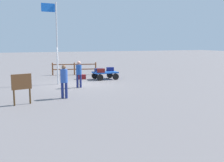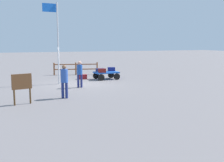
{
  "view_description": "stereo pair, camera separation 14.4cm",
  "coord_description": "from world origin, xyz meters",
  "px_view_note": "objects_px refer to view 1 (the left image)",
  "views": [
    {
      "loc": [
        4.53,
        17.94,
        2.89
      ],
      "look_at": [
        -0.21,
        6.0,
        1.04
      ],
      "focal_mm": 43.83,
      "sensor_mm": 36.0,
      "label": 1
    },
    {
      "loc": [
        4.4,
        17.99,
        2.89
      ],
      "look_at": [
        -0.21,
        6.0,
        1.04
      ],
      "focal_mm": 43.83,
      "sensor_mm": 36.0,
      "label": 2
    }
  ],
  "objects_px": {
    "luggage_cart": "(105,74)",
    "signboard": "(22,85)",
    "suitcase_olive": "(99,70)",
    "suitcase_grey": "(82,77)",
    "worker_lead": "(79,72)",
    "flagpole": "(55,36)",
    "suitcase_maroon": "(101,71)",
    "worker_trailing": "(64,79)",
    "suitcase_navy": "(110,69)"
  },
  "relations": [
    {
      "from": "worker_lead",
      "to": "signboard",
      "type": "height_order",
      "value": "worker_lead"
    },
    {
      "from": "signboard",
      "to": "suitcase_olive",
      "type": "bearing_deg",
      "value": -131.29
    },
    {
      "from": "suitcase_olive",
      "to": "worker_lead",
      "type": "relative_size",
      "value": 0.38
    },
    {
      "from": "luggage_cart",
      "to": "worker_trailing",
      "type": "distance_m",
      "value": 7.43
    },
    {
      "from": "suitcase_maroon",
      "to": "suitcase_olive",
      "type": "bearing_deg",
      "value": -97.06
    },
    {
      "from": "flagpole",
      "to": "signboard",
      "type": "relative_size",
      "value": 3.83
    },
    {
      "from": "suitcase_maroon",
      "to": "worker_trailing",
      "type": "height_order",
      "value": "worker_trailing"
    },
    {
      "from": "suitcase_olive",
      "to": "worker_trailing",
      "type": "xyz_separation_m",
      "value": [
        4.04,
        6.28,
        0.3
      ]
    },
    {
      "from": "suitcase_maroon",
      "to": "worker_lead",
      "type": "relative_size",
      "value": 0.37
    },
    {
      "from": "suitcase_maroon",
      "to": "suitcase_grey",
      "type": "height_order",
      "value": "suitcase_maroon"
    },
    {
      "from": "flagpole",
      "to": "worker_lead",
      "type": "bearing_deg",
      "value": 119.45
    },
    {
      "from": "suitcase_olive",
      "to": "signboard",
      "type": "height_order",
      "value": "signboard"
    },
    {
      "from": "worker_trailing",
      "to": "signboard",
      "type": "relative_size",
      "value": 1.2
    },
    {
      "from": "luggage_cart",
      "to": "suitcase_olive",
      "type": "height_order",
      "value": "suitcase_olive"
    },
    {
      "from": "luggage_cart",
      "to": "signboard",
      "type": "distance_m",
      "value": 9.34
    },
    {
      "from": "luggage_cart",
      "to": "suitcase_navy",
      "type": "height_order",
      "value": "suitcase_navy"
    },
    {
      "from": "suitcase_olive",
      "to": "flagpole",
      "type": "bearing_deg",
      "value": 21.39
    },
    {
      "from": "suitcase_maroon",
      "to": "suitcase_navy",
      "type": "distance_m",
      "value": 1.3
    },
    {
      "from": "suitcase_grey",
      "to": "signboard",
      "type": "relative_size",
      "value": 0.46
    },
    {
      "from": "suitcase_olive",
      "to": "worker_lead",
      "type": "height_order",
      "value": "worker_lead"
    },
    {
      "from": "luggage_cart",
      "to": "flagpole",
      "type": "xyz_separation_m",
      "value": [
        3.93,
        1.07,
        2.82
      ]
    },
    {
      "from": "suitcase_grey",
      "to": "signboard",
      "type": "distance_m",
      "value": 8.92
    },
    {
      "from": "luggage_cart",
      "to": "signboard",
      "type": "bearing_deg",
      "value": 45.69
    },
    {
      "from": "suitcase_grey",
      "to": "worker_lead",
      "type": "relative_size",
      "value": 0.39
    },
    {
      "from": "suitcase_olive",
      "to": "worker_trailing",
      "type": "relative_size",
      "value": 0.37
    },
    {
      "from": "suitcase_olive",
      "to": "flagpole",
      "type": "relative_size",
      "value": 0.12
    },
    {
      "from": "suitcase_maroon",
      "to": "flagpole",
      "type": "xyz_separation_m",
      "value": [
        3.47,
        0.68,
        2.51
      ]
    },
    {
      "from": "worker_lead",
      "to": "flagpole",
      "type": "relative_size",
      "value": 0.31
    },
    {
      "from": "luggage_cart",
      "to": "signboard",
      "type": "xyz_separation_m",
      "value": [
        6.51,
        6.67,
        0.5
      ]
    },
    {
      "from": "suitcase_navy",
      "to": "suitcase_grey",
      "type": "height_order",
      "value": "suitcase_navy"
    },
    {
      "from": "suitcase_olive",
      "to": "suitcase_grey",
      "type": "relative_size",
      "value": 0.97
    },
    {
      "from": "suitcase_maroon",
      "to": "suitcase_navy",
      "type": "height_order",
      "value": "suitcase_maroon"
    },
    {
      "from": "suitcase_grey",
      "to": "worker_trailing",
      "type": "height_order",
      "value": "worker_trailing"
    },
    {
      "from": "suitcase_olive",
      "to": "suitcase_maroon",
      "type": "relative_size",
      "value": 1.01
    },
    {
      "from": "suitcase_olive",
      "to": "worker_trailing",
      "type": "height_order",
      "value": "worker_trailing"
    },
    {
      "from": "luggage_cart",
      "to": "suitcase_maroon",
      "type": "bearing_deg",
      "value": 40.72
    },
    {
      "from": "suitcase_navy",
      "to": "suitcase_grey",
      "type": "xyz_separation_m",
      "value": [
        2.22,
        -0.37,
        -0.56
      ]
    },
    {
      "from": "suitcase_maroon",
      "to": "worker_trailing",
      "type": "xyz_separation_m",
      "value": [
        3.95,
        5.56,
        0.28
      ]
    },
    {
      "from": "flagpole",
      "to": "worker_trailing",
      "type": "bearing_deg",
      "value": 84.42
    },
    {
      "from": "luggage_cart",
      "to": "suitcase_olive",
      "type": "distance_m",
      "value": 0.56
    },
    {
      "from": "luggage_cart",
      "to": "worker_lead",
      "type": "bearing_deg",
      "value": 46.44
    },
    {
      "from": "suitcase_grey",
      "to": "signboard",
      "type": "bearing_deg",
      "value": 56.69
    },
    {
      "from": "suitcase_navy",
      "to": "luggage_cart",
      "type": "bearing_deg",
      "value": 32.94
    },
    {
      "from": "worker_lead",
      "to": "flagpole",
      "type": "distance_m",
      "value": 3.16
    },
    {
      "from": "suitcase_maroon",
      "to": "signboard",
      "type": "bearing_deg",
      "value": 46.03
    },
    {
      "from": "worker_lead",
      "to": "suitcase_navy",
      "type": "bearing_deg",
      "value": -135.51
    },
    {
      "from": "worker_lead",
      "to": "worker_trailing",
      "type": "relative_size",
      "value": 0.98
    },
    {
      "from": "signboard",
      "to": "flagpole",
      "type": "bearing_deg",
      "value": -114.77
    },
    {
      "from": "suitcase_navy",
      "to": "signboard",
      "type": "height_order",
      "value": "signboard"
    },
    {
      "from": "suitcase_grey",
      "to": "luggage_cart",
      "type": "bearing_deg",
      "value": 155.11
    }
  ]
}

